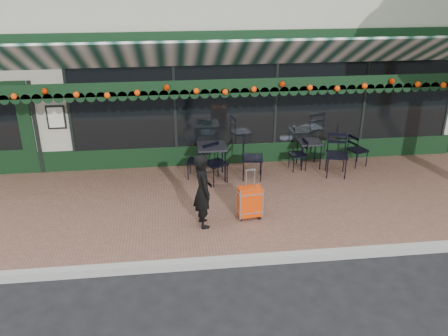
{
  "coord_description": "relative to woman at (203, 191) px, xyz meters",
  "views": [
    {
      "loc": [
        -1.12,
        -6.76,
        4.77
      ],
      "look_at": [
        -0.13,
        1.6,
        1.08
      ],
      "focal_mm": 38.0,
      "sensor_mm": 36.0,
      "label": 1
    }
  ],
  "objects": [
    {
      "name": "suitcase",
      "position": [
        0.92,
        0.16,
        -0.38
      ],
      "size": [
        0.47,
        0.3,
        1.02
      ],
      "rotation": [
        0.0,
        0.0,
        0.12
      ],
      "color": "red",
      "rests_on": "sidewalk"
    },
    {
      "name": "restaurant_building",
      "position": [
        0.59,
        6.76,
        1.4
      ],
      "size": [
        12.0,
        9.6,
        4.5
      ],
      "color": "#A4A28E",
      "rests_on": "ground"
    },
    {
      "name": "chair_b_front",
      "position": [
        0.43,
        1.86,
        -0.27
      ],
      "size": [
        0.61,
        0.61,
        0.9
      ],
      "primitive_type": null,
      "rotation": [
        0.0,
        0.0,
        0.49
      ],
      "color": "black",
      "rests_on": "sidewalk"
    },
    {
      "name": "chair_a_right",
      "position": [
        3.95,
        2.38,
        -0.32
      ],
      "size": [
        0.51,
        0.51,
        0.81
      ],
      "primitive_type": null,
      "rotation": [
        0.0,
        0.0,
        1.9
      ],
      "color": "black",
      "rests_on": "sidewalk"
    },
    {
      "name": "chair_a_front",
      "position": [
        3.24,
        1.9,
        -0.23
      ],
      "size": [
        0.6,
        0.6,
        0.99
      ],
      "primitive_type": null,
      "rotation": [
        0.0,
        0.0,
        -0.25
      ],
      "color": "black",
      "rests_on": "sidewalk"
    },
    {
      "name": "chair_b_left",
      "position": [
        0.0,
        2.16,
        -0.32
      ],
      "size": [
        0.47,
        0.47,
        0.8
      ],
      "primitive_type": null,
      "rotation": [
        0.0,
        0.0,
        -1.78
      ],
      "color": "black",
      "rests_on": "sidewalk"
    },
    {
      "name": "ground",
      "position": [
        0.59,
        -1.07,
        -0.87
      ],
      "size": [
        80.0,
        80.0,
        0.0
      ],
      "primitive_type": "plane",
      "color": "black",
      "rests_on": "ground"
    },
    {
      "name": "cafe_table_a",
      "position": [
        2.76,
        2.47,
        -0.12
      ],
      "size": [
        0.54,
        0.54,
        0.66
      ],
      "color": "black",
      "rests_on": "sidewalk"
    },
    {
      "name": "curb",
      "position": [
        0.59,
        -1.15,
        -0.8
      ],
      "size": [
        18.0,
        0.16,
        0.15
      ],
      "primitive_type": "cube",
      "color": "#9E9E99",
      "rests_on": "ground"
    },
    {
      "name": "chair_b_right",
      "position": [
        1.28,
        1.99,
        -0.24
      ],
      "size": [
        0.56,
        0.56,
        0.97
      ],
      "primitive_type": null,
      "rotation": [
        0.0,
        0.0,
        1.4
      ],
      "color": "black",
      "rests_on": "sidewalk"
    },
    {
      "name": "sidewalk",
      "position": [
        0.59,
        0.93,
        -0.8
      ],
      "size": [
        18.0,
        4.0,
        0.15
      ],
      "primitive_type": "cube",
      "color": "brown",
      "rests_on": "ground"
    },
    {
      "name": "woman",
      "position": [
        0.0,
        0.0,
        0.0
      ],
      "size": [
        0.43,
        0.58,
        1.44
      ],
      "primitive_type": "imported",
      "rotation": [
        0.0,
        0.0,
        1.75
      ],
      "color": "black",
      "rests_on": "sidewalk"
    },
    {
      "name": "chair_a_left",
      "position": [
        2.45,
        2.34,
        -0.34
      ],
      "size": [
        0.42,
        0.42,
        0.76
      ],
      "primitive_type": null,
      "rotation": [
        0.0,
        0.0,
        -1.46
      ],
      "color": "black",
      "rests_on": "sidewalk"
    },
    {
      "name": "cafe_table_b",
      "position": [
        0.37,
        2.09,
        -0.0
      ],
      "size": [
        0.65,
        0.65,
        0.8
      ],
      "color": "black",
      "rests_on": "sidewalk"
    }
  ]
}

